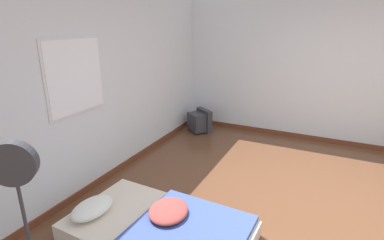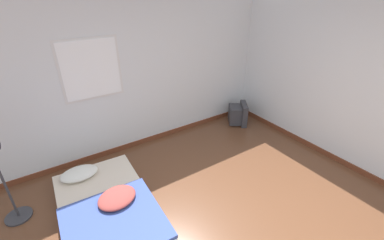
% 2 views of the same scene
% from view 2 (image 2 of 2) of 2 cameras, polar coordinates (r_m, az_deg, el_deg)
% --- Properties ---
extents(wall_back, '(7.64, 0.08, 2.60)m').
position_cam_2_polar(wall_back, '(4.45, -13.48, 8.97)').
color(wall_back, silver).
rests_on(wall_back, ground_plane).
extents(mattress_bed, '(1.19, 1.95, 0.32)m').
position_cam_2_polar(mattress_bed, '(3.67, -18.37, -18.11)').
color(mattress_bed, beige).
rests_on(mattress_bed, ground_plane).
extents(crt_tv, '(0.54, 0.55, 0.45)m').
position_cam_2_polar(crt_tv, '(5.59, 10.28, 1.31)').
color(crt_tv, '#333338').
rests_on(crt_tv, ground_plane).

